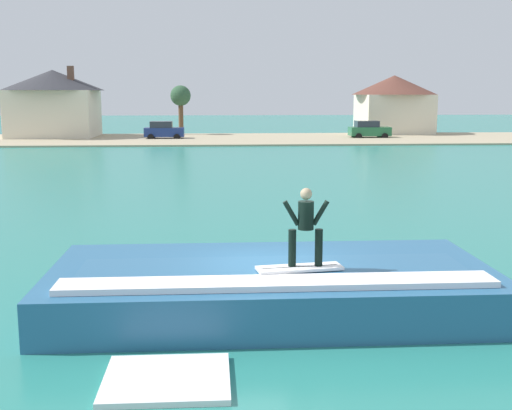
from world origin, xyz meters
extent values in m
plane|color=#287E71|center=(0.00, 0.00, 0.00)|extent=(260.00, 260.00, 0.00)
cube|color=#295F88|center=(0.02, 0.00, 0.47)|extent=(9.41, 4.62, 0.94)
cube|color=#295F88|center=(0.02, -0.58, 0.99)|extent=(8.00, 2.08, 0.10)
cube|color=white|center=(0.02, -1.50, 1.00)|extent=(8.47, 0.83, 0.12)
cube|color=white|center=(0.53, -0.77, 1.09)|extent=(1.82, 0.78, 0.06)
cube|color=black|center=(0.53, -0.77, 1.12)|extent=(1.60, 0.29, 0.01)
cylinder|color=black|center=(0.39, -0.72, 1.51)|extent=(0.16, 0.16, 0.76)
cylinder|color=black|center=(0.93, -0.72, 1.51)|extent=(0.16, 0.16, 0.76)
cylinder|color=black|center=(0.66, -0.72, 2.18)|extent=(0.32, 0.32, 0.58)
sphere|color=tan|center=(0.66, -0.72, 2.61)|extent=(0.24, 0.24, 0.24)
cylinder|color=black|center=(0.36, -0.72, 2.23)|extent=(0.36, 0.10, 0.53)
cylinder|color=black|center=(0.95, -0.72, 2.23)|extent=(0.36, 0.10, 0.53)
cube|color=tan|center=(0.00, 52.91, 0.08)|extent=(120.00, 16.83, 0.15)
cube|color=navy|center=(-6.08, 53.39, 0.77)|extent=(3.98, 1.83, 0.90)
cube|color=#262D38|center=(-6.38, 53.39, 1.54)|extent=(2.19, 1.64, 0.64)
cylinder|color=black|center=(-4.78, 54.36, 0.32)|extent=(0.64, 0.22, 0.64)
cylinder|color=black|center=(-4.78, 52.43, 0.32)|extent=(0.64, 0.22, 0.64)
cylinder|color=black|center=(-7.37, 54.36, 0.32)|extent=(0.64, 0.22, 0.64)
cylinder|color=black|center=(-7.37, 52.43, 0.32)|extent=(0.64, 0.22, 0.64)
cube|color=#23663D|center=(15.01, 53.48, 0.77)|extent=(4.17, 1.98, 0.90)
cube|color=#262D38|center=(14.70, 53.48, 1.54)|extent=(2.29, 1.78, 0.64)
cylinder|color=black|center=(16.37, 54.52, 0.32)|extent=(0.64, 0.22, 0.64)
cylinder|color=black|center=(16.37, 52.44, 0.32)|extent=(0.64, 0.22, 0.64)
cylinder|color=black|center=(13.66, 54.52, 0.32)|extent=(0.64, 0.22, 0.64)
cylinder|color=black|center=(13.66, 52.44, 0.32)|extent=(0.64, 0.22, 0.64)
cube|color=beige|center=(-17.75, 56.82, 2.48)|extent=(8.50, 7.91, 4.96)
cone|color=#2D2D33|center=(-17.75, 56.82, 6.01)|extent=(10.54, 10.54, 2.09)
cube|color=brown|center=(-15.62, 55.63, 6.51)|extent=(0.60, 0.60, 1.80)
cube|color=beige|center=(19.49, 60.79, 2.25)|extent=(7.60, 7.78, 4.50)
cone|color=brown|center=(19.49, 60.79, 5.59)|extent=(9.65, 9.65, 2.17)
cylinder|color=brown|center=(-4.68, 59.87, 1.87)|extent=(0.53, 0.53, 3.73)
sphere|color=#2F5236|center=(-4.68, 59.87, 4.41)|extent=(2.24, 2.24, 2.24)
cube|color=silver|center=(-1.99, -3.61, 0.05)|extent=(2.03, 1.81, 0.10)
camera|label=1|loc=(-1.21, -13.64, 4.60)|focal=45.99mm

